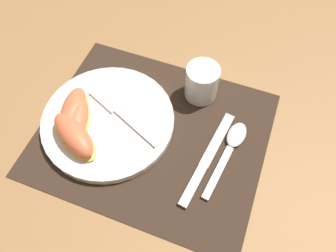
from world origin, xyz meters
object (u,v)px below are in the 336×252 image
object	(u,v)px
plate	(108,121)
citrus_wedge_1	(77,118)
juice_glass	(202,84)
citrus_wedge_0	(73,111)
fork	(119,112)
knife	(207,160)
spoon	(232,144)
citrus_wedge_2	(74,135)

from	to	relation	value
plate	citrus_wedge_1	distance (m)	0.06
juice_glass	citrus_wedge_0	xyz separation A→B (m)	(-0.21, -0.15, -0.00)
juice_glass	fork	xyz separation A→B (m)	(-0.13, -0.11, -0.01)
fork	citrus_wedge_0	size ratio (longest dim) A/B	1.49
knife	citrus_wedge_0	distance (m)	0.27
juice_glass	citrus_wedge_0	bearing A→B (deg)	-144.76
knife	citrus_wedge_0	xyz separation A→B (m)	(-0.27, -0.01, 0.03)
knife	citrus_wedge_0	bearing A→B (deg)	-178.61
juice_glass	knife	xyz separation A→B (m)	(0.06, -0.14, -0.03)
juice_glass	fork	size ratio (longest dim) A/B	0.42
spoon	fork	world-z (taller)	fork
juice_glass	citrus_wedge_2	distance (m)	0.27
fork	citrus_wedge_2	xyz separation A→B (m)	(-0.05, -0.08, 0.02)
juice_glass	knife	distance (m)	0.16
plate	citrus_wedge_0	bearing A→B (deg)	-165.55
citrus_wedge_2	fork	bearing A→B (deg)	59.38
plate	spoon	size ratio (longest dim) A/B	1.49
fork	citrus_wedge_1	bearing A→B (deg)	-143.38
plate	citrus_wedge_2	size ratio (longest dim) A/B	2.09
juice_glass	spoon	bearing A→B (deg)	-45.72
juice_glass	citrus_wedge_1	distance (m)	0.25
spoon	juice_glass	bearing A→B (deg)	134.28
spoon	citrus_wedge_2	distance (m)	0.29
citrus_wedge_2	spoon	bearing A→B (deg)	20.03
spoon	fork	bearing A→B (deg)	-175.92
fork	citrus_wedge_1	world-z (taller)	citrus_wedge_1
plate	juice_glass	bearing A→B (deg)	41.89
knife	citrus_wedge_1	bearing A→B (deg)	-176.11
knife	citrus_wedge_2	distance (m)	0.25
knife	fork	bearing A→B (deg)	170.89
citrus_wedge_1	citrus_wedge_2	size ratio (longest dim) A/B	0.91
plate	knife	bearing A→B (deg)	-2.68
fork	citrus_wedge_0	xyz separation A→B (m)	(-0.08, -0.04, 0.01)
fork	citrus_wedge_2	size ratio (longest dim) A/B	1.43
citrus_wedge_0	citrus_wedge_1	world-z (taller)	citrus_wedge_0
citrus_wedge_1	citrus_wedge_2	bearing A→B (deg)	-68.41
plate	spoon	bearing A→B (deg)	8.71
spoon	knife	bearing A→B (deg)	-127.02
fork	juice_glass	bearing A→B (deg)	40.23
spoon	citrus_wedge_2	xyz separation A→B (m)	(-0.27, -0.10, 0.03)
plate	juice_glass	xyz separation A→B (m)	(0.15, 0.13, 0.02)
juice_glass	citrus_wedge_2	xyz separation A→B (m)	(-0.18, -0.20, 0.00)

